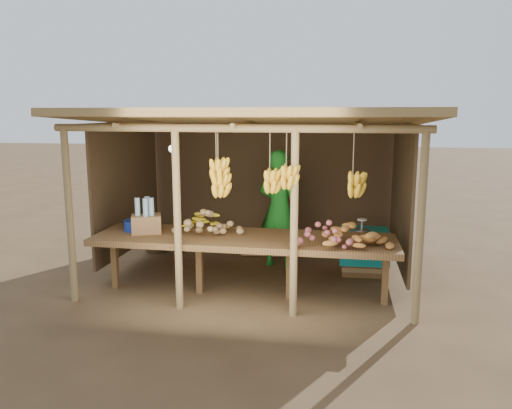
# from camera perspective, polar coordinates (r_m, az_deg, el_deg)

# --- Properties ---
(ground) EXTENTS (60.00, 60.00, 0.00)m
(ground) POSITION_cam_1_polar(r_m,az_deg,el_deg) (7.58, 0.00, -7.84)
(ground) COLOR brown
(ground) RESTS_ON ground
(stall_structure) EXTENTS (4.70, 3.50, 2.43)m
(stall_structure) POSITION_cam_1_polar(r_m,az_deg,el_deg) (7.16, 0.58, 6.72)
(stall_structure) COLOR olive
(stall_structure) RESTS_ON ground
(counter) EXTENTS (3.90, 1.05, 0.80)m
(counter) POSITION_cam_1_polar(r_m,az_deg,el_deg) (6.47, -1.42, -4.21)
(counter) COLOR brown
(counter) RESTS_ON ground
(potato_heap) EXTENTS (0.91, 0.61, 0.36)m
(potato_heap) POSITION_cam_1_polar(r_m,az_deg,el_deg) (6.53, -5.67, -1.95)
(potato_heap) COLOR #A18053
(potato_heap) RESTS_ON counter
(sweet_potato_heap) EXTENTS (0.95, 0.61, 0.36)m
(sweet_potato_heap) POSITION_cam_1_polar(r_m,az_deg,el_deg) (6.02, 10.76, -3.16)
(sweet_potato_heap) COLOR #B06F2D
(sweet_potato_heap) RESTS_ON counter
(onion_heap) EXTENTS (0.90, 0.68, 0.36)m
(onion_heap) POSITION_cam_1_polar(r_m,az_deg,el_deg) (6.00, 8.02, -3.11)
(onion_heap) COLOR #A14E52
(onion_heap) RESTS_ON counter
(banana_pile) EXTENTS (0.64, 0.51, 0.35)m
(banana_pile) POSITION_cam_1_polar(r_m,az_deg,el_deg) (6.95, -5.80, -1.26)
(banana_pile) COLOR yellow
(banana_pile) RESTS_ON counter
(tomato_basin) EXTENTS (0.39, 0.39, 0.20)m
(tomato_basin) POSITION_cam_1_polar(r_m,az_deg,el_deg) (6.99, -13.30, -2.16)
(tomato_basin) COLOR navy
(tomato_basin) RESTS_ON counter
(bottle_box) EXTENTS (0.46, 0.42, 0.48)m
(bottle_box) POSITION_cam_1_polar(r_m,az_deg,el_deg) (6.78, -12.44, -1.65)
(bottle_box) COLOR olive
(bottle_box) RESTS_ON counter
(vendor) EXTENTS (0.78, 0.65, 1.84)m
(vendor) POSITION_cam_1_polar(r_m,az_deg,el_deg) (7.68, 2.63, -0.52)
(vendor) COLOR #197420
(vendor) RESTS_ON ground
(tarp_crate) EXTENTS (0.74, 0.64, 0.86)m
(tarp_crate) POSITION_cam_1_polar(r_m,az_deg,el_deg) (7.67, 12.23, -5.11)
(tarp_crate) COLOR brown
(tarp_crate) RESTS_ON ground
(carton_stack) EXTENTS (0.95, 0.39, 0.70)m
(carton_stack) POSITION_cam_1_polar(r_m,az_deg,el_deg) (8.43, 2.01, -3.76)
(carton_stack) COLOR olive
(carton_stack) RESTS_ON ground
(burlap_sacks) EXTENTS (0.79, 0.41, 0.56)m
(burlap_sacks) POSITION_cam_1_polar(r_m,az_deg,el_deg) (8.78, -10.36, -3.80)
(burlap_sacks) COLOR #4C3823
(burlap_sacks) RESTS_ON ground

